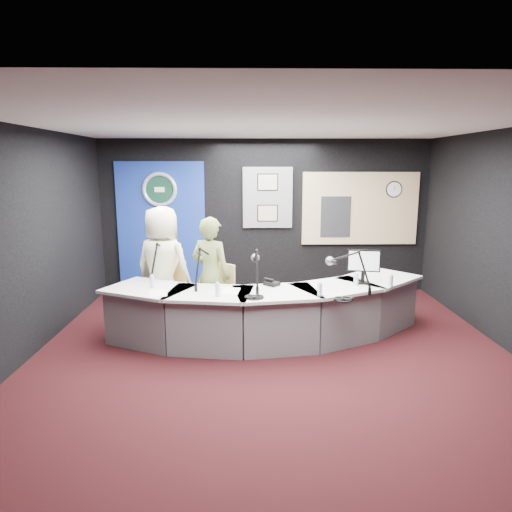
{
  "coord_description": "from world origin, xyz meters",
  "views": [
    {
      "loc": [
        -0.31,
        -5.37,
        2.33
      ],
      "look_at": [
        -0.2,
        0.8,
        1.1
      ],
      "focal_mm": 32.0,
      "sensor_mm": 36.0,
      "label": 1
    }
  ],
  "objects_px": {
    "person_man": "(163,268)",
    "person_woman": "(211,275)",
    "broadcast_desk": "(267,312)",
    "armchair_right": "(211,296)",
    "armchair_left": "(164,298)"
  },
  "relations": [
    {
      "from": "person_man",
      "to": "person_woman",
      "type": "xyz_separation_m",
      "value": [
        0.71,
        -0.22,
        -0.06
      ]
    },
    {
      "from": "broadcast_desk",
      "to": "person_man",
      "type": "distance_m",
      "value": 1.65
    },
    {
      "from": "person_man",
      "to": "armchair_right",
      "type": "bearing_deg",
      "value": -177.33
    },
    {
      "from": "armchair_right",
      "to": "person_man",
      "type": "bearing_deg",
      "value": -158.36
    },
    {
      "from": "person_woman",
      "to": "broadcast_desk",
      "type": "bearing_deg",
      "value": -173.0
    },
    {
      "from": "armchair_right",
      "to": "person_man",
      "type": "distance_m",
      "value": 0.83
    },
    {
      "from": "person_woman",
      "to": "person_man",
      "type": "bearing_deg",
      "value": 9.17
    },
    {
      "from": "person_man",
      "to": "person_woman",
      "type": "distance_m",
      "value": 0.75
    },
    {
      "from": "broadcast_desk",
      "to": "armchair_left",
      "type": "height_order",
      "value": "armchair_left"
    },
    {
      "from": "armchair_right",
      "to": "person_woman",
      "type": "relative_size",
      "value": 0.64
    },
    {
      "from": "armchair_left",
      "to": "person_woman",
      "type": "bearing_deg",
      "value": 8.37
    },
    {
      "from": "broadcast_desk",
      "to": "armchair_right",
      "type": "height_order",
      "value": "armchair_right"
    },
    {
      "from": "broadcast_desk",
      "to": "person_man",
      "type": "height_order",
      "value": "person_man"
    },
    {
      "from": "armchair_left",
      "to": "armchair_right",
      "type": "distance_m",
      "value": 0.75
    },
    {
      "from": "broadcast_desk",
      "to": "armchair_left",
      "type": "xyz_separation_m",
      "value": [
        -1.49,
        0.5,
        0.06
      ]
    }
  ]
}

